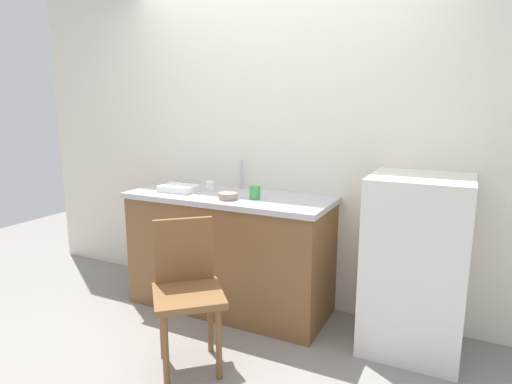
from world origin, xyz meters
TOP-DOWN VIEW (x-y plane):
  - ground_plane at (0.00, 0.00)m, footprint 8.00×8.00m
  - back_wall at (0.00, 1.00)m, footprint 4.80×0.10m
  - cabinet_base at (-0.24, 0.65)m, footprint 1.53×0.60m
  - countertop at (-0.24, 0.65)m, footprint 1.57×0.64m
  - faucet at (-0.27, 0.90)m, footprint 0.02×0.02m
  - refrigerator at (1.11, 0.66)m, footprint 0.60×0.57m
  - chair at (-0.10, -0.13)m, footprint 0.56×0.56m
  - dish_tray at (-0.65, 0.58)m, footprint 0.28×0.20m
  - terracotta_bowl at (-0.16, 0.49)m, footprint 0.13×0.13m
  - cup_green at (0.00, 0.59)m, footprint 0.08×0.08m
  - cup_white at (-0.45, 0.71)m, footprint 0.08×0.08m

SIDE VIEW (x-z plane):
  - ground_plane at x=0.00m, z-range 0.00..0.00m
  - cabinet_base at x=-0.24m, z-range 0.00..0.86m
  - chair at x=-0.10m, z-range 0.05..0.94m
  - refrigerator at x=1.11m, z-range 0.00..1.14m
  - countertop at x=-0.24m, z-range 0.86..0.90m
  - terracotta_bowl at x=-0.16m, z-range 0.90..0.95m
  - dish_tray at x=-0.65m, z-range 0.90..0.95m
  - cup_white at x=-0.45m, z-range 0.90..0.98m
  - cup_green at x=0.00m, z-range 0.90..1.00m
  - faucet at x=-0.27m, z-range 0.90..1.13m
  - back_wall at x=0.00m, z-range 0.00..2.56m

